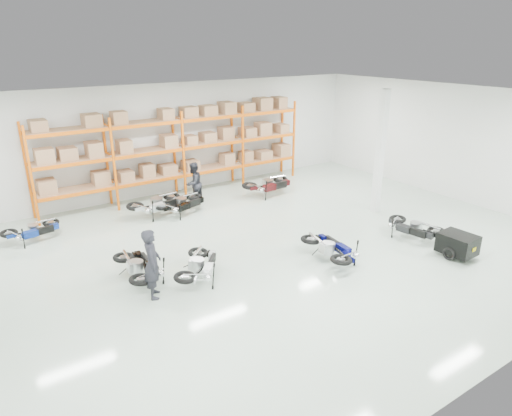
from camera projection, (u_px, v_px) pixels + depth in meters
room at (271, 179)px, 13.37m from camera, size 18.00×18.00×18.00m
pallet_rack at (178, 141)px, 18.39m from camera, size 11.28×0.98×3.62m
structural_column at (380, 153)px, 16.48m from camera, size 0.25×0.25×4.50m
moto_blue_centre at (332, 245)px, 13.10m from camera, size 1.11×1.90×1.17m
moto_silver_left at (200, 262)px, 12.15m from camera, size 1.76×1.85×1.11m
moto_black_far_left at (139, 263)px, 12.07m from camera, size 0.93×1.78×1.13m
moto_touring_right at (413, 224)px, 14.69m from camera, size 1.04×1.76×1.07m
trailer at (457, 244)px, 13.47m from camera, size 0.89×1.69×0.71m
moto_back_a at (32, 227)px, 14.54m from camera, size 1.68×1.05×1.01m
moto_back_b at (157, 200)px, 16.68m from camera, size 2.01×1.25×1.22m
moto_back_c at (182, 200)px, 16.79m from camera, size 1.91×1.28×1.13m
moto_back_d at (269, 181)px, 18.86m from camera, size 1.94×1.01×1.24m
person_left at (152, 264)px, 11.21m from camera, size 0.65×0.78×1.81m
person_back at (194, 183)px, 17.72m from camera, size 1.02×0.94×1.68m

